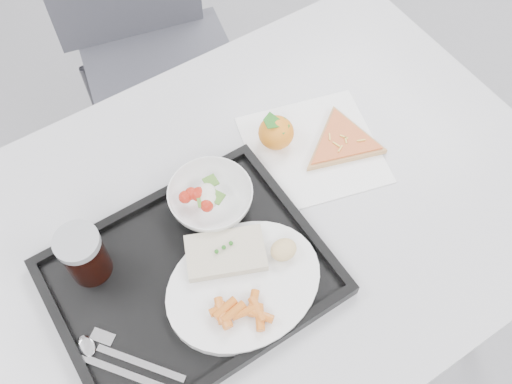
{
  "coord_description": "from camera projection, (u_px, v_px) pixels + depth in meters",
  "views": [
    {
      "loc": [
        -0.25,
        -0.12,
        1.67
      ],
      "look_at": [
        0.04,
        0.33,
        0.77
      ],
      "focal_mm": 40.0,
      "sensor_mm": 36.0,
      "label": 1
    }
  ],
  "objects": [
    {
      "name": "fish_fillet",
      "position": [
        226.0,
        253.0,
        0.96
      ],
      "size": [
        0.15,
        0.13,
        0.03
      ],
      "color": "beige",
      "rests_on": "dinner_plate"
    },
    {
      "name": "bread_roll",
      "position": [
        284.0,
        250.0,
        0.96
      ],
      "size": [
        0.06,
        0.05,
        0.03
      ],
      "color": "tan",
      "rests_on": "dinner_plate"
    },
    {
      "name": "tangerine",
      "position": [
        276.0,
        132.0,
        1.1
      ],
      "size": [
        0.07,
        0.07,
        0.07
      ],
      "color": "orange",
      "rests_on": "napkin"
    },
    {
      "name": "napkin",
      "position": [
        313.0,
        149.0,
        1.12
      ],
      "size": [
        0.3,
        0.3,
        0.0
      ],
      "color": "white",
      "rests_on": "table"
    },
    {
      "name": "cutlery",
      "position": [
        115.0,
        358.0,
        0.89
      ],
      "size": [
        0.13,
        0.16,
        0.01
      ],
      "color": "silver",
      "rests_on": "tray"
    },
    {
      "name": "tray",
      "position": [
        191.0,
        278.0,
        0.97
      ],
      "size": [
        0.45,
        0.35,
        0.03
      ],
      "color": "black",
      "rests_on": "table"
    },
    {
      "name": "salad_bowl",
      "position": [
        211.0,
        198.0,
        1.02
      ],
      "size": [
        0.15,
        0.15,
        0.05
      ],
      "color": "white",
      "rests_on": "tray"
    },
    {
      "name": "carrot_pile",
      "position": [
        239.0,
        312.0,
        0.9
      ],
      "size": [
        0.09,
        0.09,
        0.02
      ],
      "color": "orange",
      "rests_on": "dinner_plate"
    },
    {
      "name": "salad_contents",
      "position": [
        203.0,
        196.0,
        1.01
      ],
      "size": [
        0.08,
        0.06,
        0.03
      ],
      "color": "#B32212",
      "rests_on": "salad_bowl"
    },
    {
      "name": "room",
      "position": [
        489.0,
        80.0,
        0.35
      ],
      "size": [
        6.04,
        7.04,
        2.84
      ],
      "color": "gray",
      "rests_on": "ground"
    },
    {
      "name": "chair",
      "position": [
        148.0,
        37.0,
        1.58
      ],
      "size": [
        0.5,
        0.5,
        0.93
      ],
      "color": "#3D3E46",
      "rests_on": "ground"
    },
    {
      "name": "pizza_slice",
      "position": [
        342.0,
        142.0,
        1.12
      ],
      "size": [
        0.22,
        0.22,
        0.02
      ],
      "color": "tan",
      "rests_on": "napkin"
    },
    {
      "name": "cola_glass",
      "position": [
        84.0,
        254.0,
        0.93
      ],
      "size": [
        0.07,
        0.07,
        0.11
      ],
      "color": "black",
      "rests_on": "tray"
    },
    {
      "name": "table",
      "position": [
        246.0,
        236.0,
        1.1
      ],
      "size": [
        1.2,
        0.8,
        0.75
      ],
      "color": "#B5B4B7",
      "rests_on": "ground"
    },
    {
      "name": "dinner_plate",
      "position": [
        244.0,
        285.0,
        0.95
      ],
      "size": [
        0.27,
        0.27,
        0.02
      ],
      "color": "white",
      "rests_on": "tray"
    }
  ]
}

